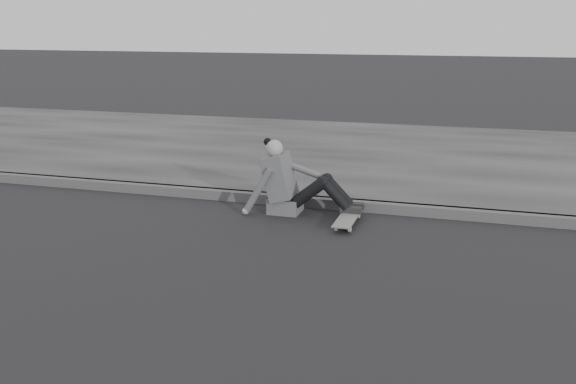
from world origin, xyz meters
name	(u,v)px	position (x,y,z in m)	size (l,w,h in m)	color
ground	(447,313)	(0.00, 0.00, 0.00)	(80.00, 80.00, 0.00)	black
curb	(459,213)	(0.00, 2.58, 0.06)	(24.00, 0.16, 0.12)	#464646
sidewalk	(466,160)	(0.00, 5.60, 0.06)	(24.00, 6.00, 0.12)	#353535
skateboard	(348,218)	(-1.18, 2.00, 0.07)	(0.20, 0.78, 0.09)	#A9A9A4
seated_woman	(291,183)	(-1.91, 2.25, 0.36)	(1.38, 0.46, 0.88)	#505052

